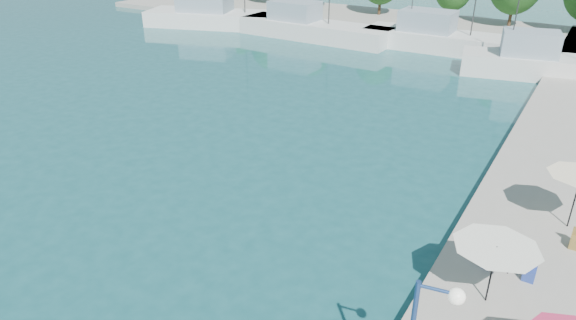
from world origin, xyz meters
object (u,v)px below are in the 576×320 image
Objects in this scene: trawler_02 at (311,28)px; trawler_04 at (550,65)px; umbrella_white at (496,253)px; trawler_01 at (225,18)px; trawler_03 at (447,40)px.

trawler_02 is 1.14× the size of trawler_04.
umbrella_white is (1.96, -31.87, 1.50)m from trawler_04.
umbrella_white is at bearing -60.41° from trawler_01.
trawler_01 is at bearing 163.53° from trawler_04.
trawler_01 is 1.19× the size of trawler_02.
trawler_03 is 6.08× the size of umbrella_white.
trawler_03 is (14.37, 2.05, -0.00)m from trawler_02.
trawler_02 is 43.43m from umbrella_white.
trawler_01 is at bearing 137.95° from umbrella_white.
trawler_04 is (36.17, -2.52, 0.00)m from trawler_01.
trawler_04 is at bearing -4.14° from trawler_02.
trawler_04 is 31.96m from umbrella_white.
trawler_04 is (9.99, -4.69, 0.00)m from trawler_03.
trawler_02 is 6.08× the size of umbrella_white.
trawler_03 is 38.49m from umbrella_white.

